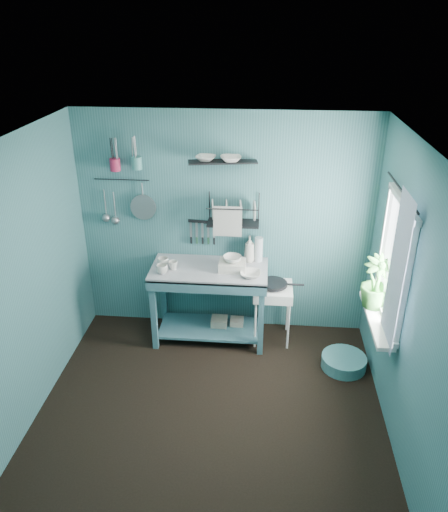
# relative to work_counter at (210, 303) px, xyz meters

# --- Properties ---
(floor) EXTENTS (3.20, 3.20, 0.00)m
(floor) POSITION_rel_work_counter_xyz_m (0.14, -1.18, -0.44)
(floor) COLOR black
(floor) RESTS_ON ground
(ceiling) EXTENTS (3.20, 3.20, 0.00)m
(ceiling) POSITION_rel_work_counter_xyz_m (0.14, -1.18, 2.06)
(ceiling) COLOR silver
(ceiling) RESTS_ON ground
(wall_back) EXTENTS (3.20, 0.00, 3.20)m
(wall_back) POSITION_rel_work_counter_xyz_m (0.14, 0.32, 0.81)
(wall_back) COLOR #33666A
(wall_back) RESTS_ON ground
(wall_front) EXTENTS (3.20, 0.00, 3.20)m
(wall_front) POSITION_rel_work_counter_xyz_m (0.14, -2.68, 0.81)
(wall_front) COLOR #33666A
(wall_front) RESTS_ON ground
(wall_left) EXTENTS (0.00, 3.00, 3.00)m
(wall_left) POSITION_rel_work_counter_xyz_m (-1.46, -1.18, 0.81)
(wall_left) COLOR #33666A
(wall_left) RESTS_ON ground
(wall_right) EXTENTS (0.00, 3.00, 3.00)m
(wall_right) POSITION_rel_work_counter_xyz_m (1.74, -1.18, 0.81)
(wall_right) COLOR #33666A
(wall_right) RESTS_ON ground
(work_counter) EXTENTS (1.29, 0.71, 0.89)m
(work_counter) POSITION_rel_work_counter_xyz_m (0.00, 0.00, 0.00)
(work_counter) COLOR #366672
(work_counter) RESTS_ON floor
(mug_left) EXTENTS (0.12, 0.12, 0.10)m
(mug_left) POSITION_rel_work_counter_xyz_m (-0.48, -0.16, 0.49)
(mug_left) COLOR silver
(mug_left) RESTS_ON work_counter
(mug_mid) EXTENTS (0.14, 0.14, 0.09)m
(mug_mid) POSITION_rel_work_counter_xyz_m (-0.38, -0.06, 0.49)
(mug_mid) COLOR silver
(mug_mid) RESTS_ON work_counter
(mug_right) EXTENTS (0.17, 0.17, 0.10)m
(mug_right) POSITION_rel_work_counter_xyz_m (-0.50, 0.00, 0.49)
(mug_right) COLOR silver
(mug_right) RESTS_ON work_counter
(wash_tub) EXTENTS (0.28, 0.22, 0.10)m
(wash_tub) POSITION_rel_work_counter_xyz_m (0.25, -0.02, 0.49)
(wash_tub) COLOR beige
(wash_tub) RESTS_ON work_counter
(tub_bowl) EXTENTS (0.20, 0.19, 0.06)m
(tub_bowl) POSITION_rel_work_counter_xyz_m (0.25, -0.02, 0.57)
(tub_bowl) COLOR silver
(tub_bowl) RESTS_ON wash_tub
(soap_bottle) EXTENTS (0.11, 0.12, 0.30)m
(soap_bottle) POSITION_rel_work_counter_xyz_m (0.42, 0.20, 0.59)
(soap_bottle) COLOR beige
(soap_bottle) RESTS_ON work_counter
(water_bottle) EXTENTS (0.09, 0.09, 0.28)m
(water_bottle) POSITION_rel_work_counter_xyz_m (0.52, 0.22, 0.58)
(water_bottle) COLOR silver
(water_bottle) RESTS_ON work_counter
(counter_bowl) EXTENTS (0.22, 0.22, 0.05)m
(counter_bowl) POSITION_rel_work_counter_xyz_m (0.45, -0.15, 0.47)
(counter_bowl) COLOR silver
(counter_bowl) RESTS_ON work_counter
(hotplate_stand) EXTENTS (0.44, 0.44, 0.67)m
(hotplate_stand) POSITION_rel_work_counter_xyz_m (0.69, 0.03, -0.11)
(hotplate_stand) COLOR white
(hotplate_stand) RESTS_ON floor
(frying_pan) EXTENTS (0.30, 0.30, 0.03)m
(frying_pan) POSITION_rel_work_counter_xyz_m (0.69, 0.03, 0.27)
(frying_pan) COLOR black
(frying_pan) RESTS_ON hotplate_stand
(knife_strip) EXTENTS (0.32, 0.06, 0.03)m
(knife_strip) POSITION_rel_work_counter_xyz_m (-0.10, 0.29, 0.86)
(knife_strip) COLOR black
(knife_strip) RESTS_ON wall_back
(dish_rack) EXTENTS (0.57, 0.28, 0.32)m
(dish_rack) POSITION_rel_work_counter_xyz_m (0.24, 0.19, 1.05)
(dish_rack) COLOR black
(dish_rack) RESTS_ON wall_back
(upper_shelf) EXTENTS (0.72, 0.29, 0.02)m
(upper_shelf) POSITION_rel_work_counter_xyz_m (0.13, 0.22, 1.55)
(upper_shelf) COLOR black
(upper_shelf) RESTS_ON wall_back
(shelf_bowl_left) EXTENTS (0.23, 0.23, 0.05)m
(shelf_bowl_left) POSITION_rel_work_counter_xyz_m (-0.05, 0.22, 1.57)
(shelf_bowl_left) COLOR silver
(shelf_bowl_left) RESTS_ON upper_shelf
(shelf_bowl_right) EXTENTS (0.24, 0.24, 0.05)m
(shelf_bowl_right) POSITION_rel_work_counter_xyz_m (0.21, 0.22, 1.64)
(shelf_bowl_right) COLOR silver
(shelf_bowl_right) RESTS_ON upper_shelf
(utensil_cup_magenta) EXTENTS (0.11, 0.11, 0.13)m
(utensil_cup_magenta) POSITION_rel_work_counter_xyz_m (-1.00, 0.24, 1.49)
(utensil_cup_magenta) COLOR #B12046
(utensil_cup_magenta) RESTS_ON wall_back
(utensil_cup_teal) EXTENTS (0.11, 0.11, 0.13)m
(utensil_cup_teal) POSITION_rel_work_counter_xyz_m (-0.77, 0.24, 1.51)
(utensil_cup_teal) COLOR teal
(utensil_cup_teal) RESTS_ON wall_back
(colander) EXTENTS (0.28, 0.03, 0.28)m
(colander) POSITION_rel_work_counter_xyz_m (-0.74, 0.27, 1.01)
(colander) COLOR gray
(colander) RESTS_ON wall_back
(ladle_outer) EXTENTS (0.01, 0.01, 0.30)m
(ladle_outer) POSITION_rel_work_counter_xyz_m (-1.17, 0.28, 1.05)
(ladle_outer) COLOR gray
(ladle_outer) RESTS_ON wall_back
(ladle_inner) EXTENTS (0.01, 0.01, 0.30)m
(ladle_inner) POSITION_rel_work_counter_xyz_m (-1.07, 0.28, 1.02)
(ladle_inner) COLOR gray
(ladle_inner) RESTS_ON wall_back
(hook_rail) EXTENTS (0.60, 0.01, 0.01)m
(hook_rail) POSITION_rel_work_counter_xyz_m (-0.96, 0.29, 1.31)
(hook_rail) COLOR black
(hook_rail) RESTS_ON wall_back
(window_glass) EXTENTS (0.00, 1.10, 1.10)m
(window_glass) POSITION_rel_work_counter_xyz_m (1.72, -0.73, 0.96)
(window_glass) COLOR white
(window_glass) RESTS_ON wall_right
(windowsill) EXTENTS (0.16, 0.95, 0.04)m
(windowsill) POSITION_rel_work_counter_xyz_m (1.64, -0.73, 0.37)
(windowsill) COLOR white
(windowsill) RESTS_ON wall_right
(curtain) EXTENTS (0.00, 1.35, 1.35)m
(curtain) POSITION_rel_work_counter_xyz_m (1.66, -1.03, 1.01)
(curtain) COLOR silver
(curtain) RESTS_ON wall_right
(curtain_rod) EXTENTS (0.02, 1.05, 0.02)m
(curtain_rod) POSITION_rel_work_counter_xyz_m (1.68, -0.73, 1.61)
(curtain_rod) COLOR black
(curtain_rod) RESTS_ON wall_right
(potted_plant) EXTENTS (0.35, 0.35, 0.52)m
(potted_plant) POSITION_rel_work_counter_xyz_m (1.64, -0.54, 0.64)
(potted_plant) COLOR #2F6C2B
(potted_plant) RESTS_ON windowsill
(storage_tin_large) EXTENTS (0.18, 0.18, 0.22)m
(storage_tin_large) POSITION_rel_work_counter_xyz_m (0.10, 0.05, -0.33)
(storage_tin_large) COLOR gray
(storage_tin_large) RESTS_ON floor
(storage_tin_small) EXTENTS (0.15, 0.15, 0.20)m
(storage_tin_small) POSITION_rel_work_counter_xyz_m (0.30, 0.08, -0.34)
(storage_tin_small) COLOR gray
(storage_tin_small) RESTS_ON floor
(floor_basin) EXTENTS (0.46, 0.46, 0.13)m
(floor_basin) POSITION_rel_work_counter_xyz_m (1.46, -0.42, -0.38)
(floor_basin) COLOR teal
(floor_basin) RESTS_ON floor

